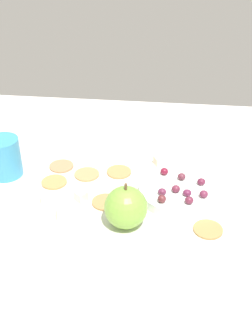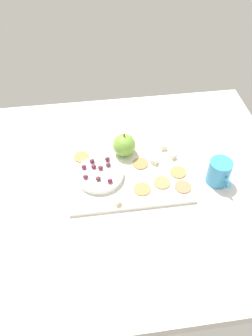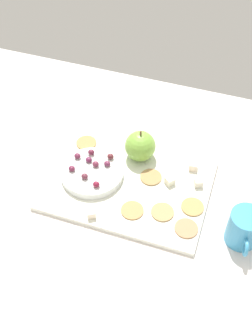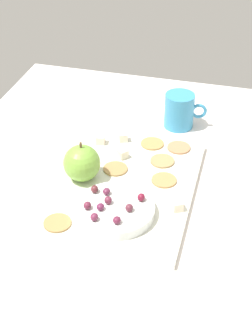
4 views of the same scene
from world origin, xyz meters
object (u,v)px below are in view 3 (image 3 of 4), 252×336
(cheese_cube_0, at_px, (170,181))
(cheese_cube_2, at_px, (198,183))
(apple_whole, at_px, (140,146))
(grape_8, at_px, (91,152))
(grape_7, at_px, (89,160))
(cup, at_px, (244,228))
(cracker_2, at_px, (186,228))
(grape_6, at_px, (85,176))
(grape_2, at_px, (77,156))
(grape_3, at_px, (96,184))
(cracker_0, at_px, (132,210))
(cracker_4, at_px, (86,143))
(grape_5, at_px, (72,169))
(platter, at_px, (128,185))
(cheese_cube_1, at_px, (91,214))
(grape_4, at_px, (107,164))
(cracker_1, at_px, (151,177))
(cracker_5, at_px, (192,207))
(grape_0, at_px, (96,164))
(serving_dish, at_px, (92,173))
(cracker_3, at_px, (162,212))
(grape_1, at_px, (110,156))

(cheese_cube_0, height_order, cheese_cube_2, same)
(apple_whole, height_order, grape_8, apple_whole)
(grape_7, height_order, cup, cup)
(cracker_2, height_order, grape_6, grape_6)
(grape_2, distance_m, grape_3, 0.11)
(cheese_cube_2, relative_size, grape_2, 1.21)
(cheese_cube_0, distance_m, grape_8, 0.21)
(cracker_0, relative_size, cracker_4, 1.00)
(cracker_4, relative_size, grape_5, 3.24)
(platter, bearing_deg, grape_3, -141.36)
(cheese_cube_1, bearing_deg, grape_4, 95.08)
(cheese_cube_2, relative_size, grape_3, 1.21)
(cheese_cube_1, height_order, cracker_1, cheese_cube_1)
(platter, height_order, cracker_5, cracker_5)
(cracker_1, xyz_separation_m, grape_6, (-0.15, -0.07, 0.03))
(cheese_cube_0, relative_size, grape_8, 1.21)
(cheese_cube_1, bearing_deg, grape_0, 106.62)
(cracker_5, bearing_deg, cracker_1, 154.55)
(serving_dish, bearing_deg, cracker_3, -15.33)
(serving_dish, distance_m, cracker_5, 0.26)
(cracker_3, height_order, grape_5, grape_5)
(apple_whole, bearing_deg, grape_3, -114.02)
(cheese_cube_1, height_order, cheese_cube_2, same)
(cracker_2, bearing_deg, apple_whole, 132.84)
(cracker_2, height_order, grape_2, grape_2)
(platter, distance_m, cracker_4, 0.18)
(apple_whole, height_order, cheese_cube_1, apple_whole)
(cracker_3, relative_size, grape_7, 3.24)
(cracker_3, height_order, grape_3, grape_3)
(apple_whole, bearing_deg, cracker_1, -51.34)
(cracker_5, bearing_deg, grape_5, -179.97)
(cheese_cube_0, bearing_deg, apple_whole, 147.06)
(grape_0, relative_size, grape_1, 1.00)
(platter, distance_m, grape_5, 0.15)
(cheese_cube_0, bearing_deg, grape_2, -177.46)
(serving_dish, xyz_separation_m, cheese_cube_0, (0.19, 0.04, -0.00))
(grape_3, distance_m, grape_5, 0.08)
(platter, distance_m, grape_4, 0.07)
(cracker_2, bearing_deg, cracker_3, 157.49)
(grape_3, bearing_deg, grape_5, 159.62)
(serving_dish, relative_size, apple_whole, 1.98)
(cracker_0, height_order, cup, cup)
(cracker_1, relative_size, grape_8, 3.24)
(grape_2, distance_m, grape_7, 0.03)
(serving_dish, bearing_deg, cheese_cube_0, 10.84)
(cracker_2, xyz_separation_m, grape_3, (-0.23, 0.03, 0.03))
(cheese_cube_1, height_order, grape_4, grape_4)
(grape_1, bearing_deg, cracker_0, -51.34)
(serving_dish, height_order, cracker_3, serving_dish)
(grape_6, bearing_deg, apple_whole, 52.23)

